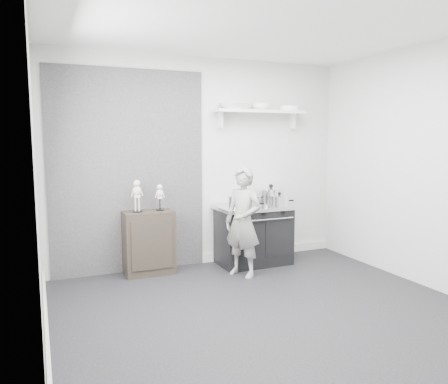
{
  "coord_description": "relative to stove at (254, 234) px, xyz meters",
  "views": [
    {
      "loc": [
        -1.99,
        -3.58,
        1.68
      ],
      "look_at": [
        -0.04,
        0.95,
        1.06
      ],
      "focal_mm": 35.0,
      "sensor_mm": 36.0,
      "label": 1
    }
  ],
  "objects": [
    {
      "name": "room_shell",
      "position": [
        -0.7,
        -1.33,
        1.24
      ],
      "size": [
        4.02,
        3.62,
        2.71
      ],
      "color": "beige",
      "rests_on": "ground"
    },
    {
      "name": "pot_back_left",
      "position": [
        -0.09,
        0.13,
        0.48
      ],
      "size": [
        0.36,
        0.28,
        0.22
      ],
      "color": "silver",
      "rests_on": "stove"
    },
    {
      "name": "pot_back_right",
      "position": [
        0.31,
        0.11,
        0.49
      ],
      "size": [
        0.41,
        0.33,
        0.26
      ],
      "color": "silver",
      "rests_on": "stove"
    },
    {
      "name": "pot_front_center",
      "position": [
        -0.13,
        -0.18,
        0.45
      ],
      "size": [
        0.27,
        0.18,
        0.14
      ],
      "color": "silver",
      "rests_on": "stove"
    },
    {
      "name": "stove",
      "position": [
        0.0,
        0.0,
        0.0
      ],
      "size": [
        0.98,
        0.61,
        0.79
      ],
      "color": "black",
      "rests_on": "ground"
    },
    {
      "name": "ground",
      "position": [
        -0.61,
        -1.48,
        -0.4
      ],
      "size": [
        4.0,
        4.0,
        0.0
      ],
      "primitive_type": "plane",
      "color": "black",
      "rests_on": "ground"
    },
    {
      "name": "plate_stack",
      "position": [
        0.63,
        0.19,
        1.67
      ],
      "size": [
        0.27,
        0.27,
        0.06
      ],
      "primitive_type": "cylinder",
      "color": "white",
      "rests_on": "wall_shelf"
    },
    {
      "name": "pot_front_left",
      "position": [
        -0.28,
        -0.07,
        0.47
      ],
      "size": [
        0.3,
        0.21,
        0.19
      ],
      "color": "silver",
      "rests_on": "stove"
    },
    {
      "name": "pot_front_right",
      "position": [
        0.28,
        -0.18,
        0.46
      ],
      "size": [
        0.34,
        0.26,
        0.19
      ],
      "color": "silver",
      "rests_on": "stove"
    },
    {
      "name": "side_cabinet",
      "position": [
        -1.38,
        0.13,
        -0.01
      ],
      "size": [
        0.6,
        0.35,
        0.78
      ],
      "primitive_type": "cube",
      "color": "black",
      "rests_on": "ground"
    },
    {
      "name": "skeleton_full",
      "position": [
        -1.51,
        0.13,
        0.61
      ],
      "size": [
        0.13,
        0.08,
        0.45
      ],
      "primitive_type": null,
      "color": "beige",
      "rests_on": "side_cabinet"
    },
    {
      "name": "skeleton_torso",
      "position": [
        -1.23,
        0.13,
        0.57
      ],
      "size": [
        0.1,
        0.07,
        0.37
      ],
      "primitive_type": null,
      "color": "beige",
      "rests_on": "side_cabinet"
    },
    {
      "name": "wall_shelf",
      "position": [
        0.19,
        0.2,
        1.61
      ],
      "size": [
        1.3,
        0.26,
        0.24
      ],
      "color": "silver",
      "rests_on": "room_shell"
    },
    {
      "name": "bowl_large",
      "position": [
        -0.22,
        0.19,
        1.68
      ],
      "size": [
        0.33,
        0.33,
        0.08
      ],
      "primitive_type": "imported",
      "color": "white",
      "rests_on": "wall_shelf"
    },
    {
      "name": "child",
      "position": [
        -0.35,
        -0.4,
        0.27
      ],
      "size": [
        0.52,
        0.58,
        1.32
      ],
      "primitive_type": "imported",
      "rotation": [
        0.0,
        0.0,
        -1.03
      ],
      "color": "gray",
      "rests_on": "ground"
    },
    {
      "name": "bowl_small",
      "position": [
        0.2,
        0.19,
        1.68
      ],
      "size": [
        0.25,
        0.25,
        0.08
      ],
      "primitive_type": "imported",
      "color": "white",
      "rests_on": "wall_shelf"
    }
  ]
}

